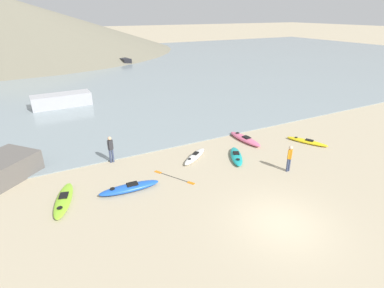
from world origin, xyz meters
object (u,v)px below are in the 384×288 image
moored_boat_0 (124,61)px  kayak_on_sand_4 (195,156)px  kayak_on_sand_1 (236,156)px  kayak_on_sand_2 (245,139)px  kayak_on_sand_0 (130,188)px  person_near_foreground (290,157)px  shoreline_rock (5,167)px  kayak_on_sand_3 (64,200)px  moored_boat_2 (94,59)px  loose_paddle (174,177)px  kayak_on_sand_5 (307,141)px  moored_boat_1 (62,100)px  person_near_waterline (111,148)px

moored_boat_0 → kayak_on_sand_4: bearing=-99.8°
kayak_on_sand_1 → kayak_on_sand_2: 3.02m
kayak_on_sand_0 → person_near_foreground: size_ratio=1.97×
kayak_on_sand_2 → kayak_on_sand_4: 4.71m
person_near_foreground → shoreline_rock: (-14.94, 7.17, -0.32)m
kayak_on_sand_0 → kayak_on_sand_2: (9.57, 2.54, -0.00)m
kayak_on_sand_3 → moored_boat_2: bearing=77.1°
moored_boat_0 → shoreline_rock: shoreline_rock is taller
moored_boat_0 → moored_boat_2: moored_boat_2 is taller
kayak_on_sand_1 → kayak_on_sand_2: bearing=42.3°
shoreline_rock → kayak_on_sand_3: bearing=-58.6°
kayak_on_sand_3 → loose_paddle: (5.94, -0.38, -0.13)m
shoreline_rock → moored_boat_2: bearing=72.5°
shoreline_rock → kayak_on_sand_5: bearing=-13.7°
kayak_on_sand_5 → shoreline_rock: 19.81m
loose_paddle → kayak_on_sand_0: bearing=-176.8°
kayak_on_sand_4 → kayak_on_sand_3: bearing=-171.4°
kayak_on_sand_0 → kayak_on_sand_5: size_ratio=1.12×
kayak_on_sand_0 → kayak_on_sand_4: 5.22m
kayak_on_sand_2 → loose_paddle: 7.29m
shoreline_rock → person_near_foreground: bearing=-25.6°
kayak_on_sand_1 → kayak_on_sand_3: (-10.59, 0.03, -0.01)m
kayak_on_sand_4 → moored_boat_0: size_ratio=0.66×
kayak_on_sand_0 → moored_boat_0: moored_boat_0 is taller
moored_boat_1 → person_near_waterline: bearing=-84.6°
kayak_on_sand_1 → loose_paddle: 4.66m
kayak_on_sand_2 → moored_boat_2: moored_boat_2 is taller
moored_boat_2 → loose_paddle: (-4.61, -46.36, -0.48)m
kayak_on_sand_2 → shoreline_rock: size_ratio=1.05×
kayak_on_sand_2 → loose_paddle: bearing=-160.9°
kayak_on_sand_0 → person_near_waterline: 3.86m
kayak_on_sand_5 → loose_paddle: kayak_on_sand_5 is taller
person_near_waterline → moored_boat_0: (11.95, 38.65, -0.52)m
kayak_on_sand_1 → shoreline_rock: size_ratio=0.89×
moored_boat_2 → kayak_on_sand_1: bearing=-90.0°
kayak_on_sand_2 → kayak_on_sand_4: bearing=-170.5°
kayak_on_sand_1 → person_near_waterline: bearing=156.0°
person_near_foreground → loose_paddle: size_ratio=0.66×
kayak_on_sand_4 → kayak_on_sand_5: kayak_on_sand_4 is taller
kayak_on_sand_5 → person_near_waterline: bearing=164.7°
kayak_on_sand_3 → shoreline_rock: (-2.62, 4.29, 0.49)m
person_near_waterline → kayak_on_sand_3: bearing=-135.2°
kayak_on_sand_0 → person_near_waterline: (0.01, 3.77, 0.83)m
kayak_on_sand_2 → kayak_on_sand_4: (-4.65, -0.78, -0.03)m
person_near_waterline → shoreline_rock: bearing=169.8°
kayak_on_sand_3 → moored_boat_1: moored_boat_1 is taller
moored_boat_0 → moored_boat_2: 6.21m
shoreline_rock → person_near_waterline: bearing=-10.2°
moored_boat_1 → shoreline_rock: (-4.52, -13.34, -0.07)m
kayak_on_sand_4 → person_near_waterline: size_ratio=1.43×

